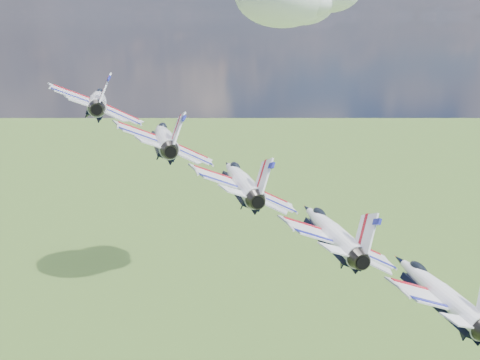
{
  "coord_description": "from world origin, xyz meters",
  "views": [
    {
      "loc": [
        12.9,
        -79.17,
        163.22
      ],
      "look_at": [
        16.34,
        -15.83,
        145.94
      ],
      "focal_mm": 45.0,
      "sensor_mm": 36.0,
      "label": 1
    }
  ],
  "objects_px": {
    "jet_1": "(164,137)",
    "jet_0": "(98,100)",
    "jet_3": "(330,230)",
    "jet_4": "(436,290)",
    "jet_2": "(240,180)"
  },
  "relations": [
    {
      "from": "jet_1",
      "to": "jet_0",
      "type": "bearing_deg",
      "value": 132.77
    },
    {
      "from": "jet_3",
      "to": "jet_4",
      "type": "bearing_deg",
      "value": -47.23
    },
    {
      "from": "jet_2",
      "to": "jet_3",
      "type": "relative_size",
      "value": 1.0
    },
    {
      "from": "jet_1",
      "to": "jet_2",
      "type": "height_order",
      "value": "jet_1"
    },
    {
      "from": "jet_4",
      "to": "jet_0",
      "type": "bearing_deg",
      "value": 132.77
    },
    {
      "from": "jet_2",
      "to": "jet_4",
      "type": "height_order",
      "value": "jet_2"
    },
    {
      "from": "jet_1",
      "to": "jet_2",
      "type": "xyz_separation_m",
      "value": [
        8.67,
        -6.88,
        -3.52
      ]
    },
    {
      "from": "jet_0",
      "to": "jet_4",
      "type": "distance_m",
      "value": 46.45
    },
    {
      "from": "jet_3",
      "to": "jet_0",
      "type": "bearing_deg",
      "value": 132.77
    },
    {
      "from": "jet_0",
      "to": "jet_1",
      "type": "xyz_separation_m",
      "value": [
        8.67,
        -6.88,
        -3.52
      ]
    },
    {
      "from": "jet_0",
      "to": "jet_3",
      "type": "distance_m",
      "value": 34.84
    },
    {
      "from": "jet_0",
      "to": "jet_2",
      "type": "height_order",
      "value": "jet_0"
    },
    {
      "from": "jet_1",
      "to": "jet_4",
      "type": "distance_m",
      "value": 34.84
    },
    {
      "from": "jet_0",
      "to": "jet_2",
      "type": "relative_size",
      "value": 1.0
    },
    {
      "from": "jet_1",
      "to": "jet_2",
      "type": "relative_size",
      "value": 1.0
    }
  ]
}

